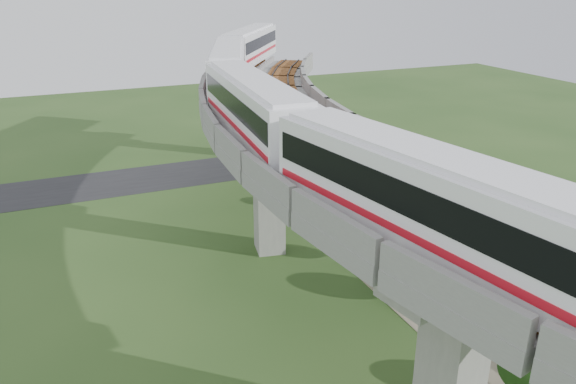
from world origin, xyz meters
The scene contains 14 objects.
ground centered at (0.00, 0.00, 0.00)m, with size 160.00×160.00×0.00m, color #2C4A1D.
dirt_lot centered at (14.00, -2.00, 0.02)m, with size 18.00×26.00×0.04m, color gray.
asphalt_road centered at (0.00, 30.00, 0.01)m, with size 60.00×8.00×0.03m, color #232326.
viaduct centered at (3.84, 0.00, 9.05)m, with size 19.58×73.98×11.40m.
metro_train centered at (1.43, 11.32, 12.31)m, with size 17.18×60.17×3.64m.
fence centered at (9.75, 0.00, 0.75)m, with size 3.87×38.73×1.50m.
tree_0 centered at (12.39, 23.61, 2.56)m, with size 3.16×3.16×3.90m.
tree_1 centered at (8.15, 15.74, 2.32)m, with size 1.96×1.96×3.16m.
tree_2 centered at (6.50, 6.00, 2.10)m, with size 2.01×2.01×2.96m.
tree_3 centered at (6.62, 0.68, 1.90)m, with size 2.98×2.98×3.16m.
tree_4 centered at (6.55, -9.38, 1.78)m, with size 2.74×2.74×2.94m.
car_white centered at (9.35, -7.57, 0.61)m, with size 1.36×3.37×1.15m, color silver.
car_red centered at (18.60, -0.18, 0.68)m, with size 1.36×3.91×1.29m, color #AD2610.
car_dark centered at (16.30, 9.00, 0.60)m, with size 1.56×3.83×1.11m, color black.
Camera 1 is at (-12.71, -25.21, 19.54)m, focal length 35.00 mm.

